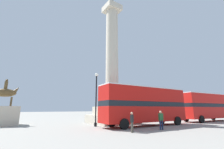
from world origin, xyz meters
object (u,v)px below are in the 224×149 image
at_px(monument_column, 112,80).
at_px(bus_a, 206,106).
at_px(bus_b, 145,104).
at_px(street_lamp, 96,97).
at_px(pedestrian_by_plinth, 161,119).
at_px(pedestrian_near_lamp, 132,121).
at_px(equestrian_statue, 2,113).

distance_m(monument_column, bus_a, 15.92).
bearing_deg(bus_a, bus_b, -177.37).
bearing_deg(bus_a, street_lamp, 174.83).
xyz_separation_m(monument_column, pedestrian_by_plinth, (0.34, -7.95, -5.04)).
xyz_separation_m(monument_column, bus_a, (14.52, -5.45, -3.62)).
bearing_deg(monument_column, pedestrian_by_plinth, -87.52).
height_order(bus_b, pedestrian_near_lamp, bus_b).
relative_size(monument_column, bus_b, 1.71).
bearing_deg(monument_column, equestrian_statue, 161.13).
bearing_deg(pedestrian_near_lamp, monument_column, -144.37).
bearing_deg(pedestrian_near_lamp, pedestrian_by_plinth, 144.57).
distance_m(bus_a, pedestrian_near_lamp, 17.81).
bearing_deg(equestrian_statue, pedestrian_near_lamp, -50.72).
xyz_separation_m(pedestrian_near_lamp, pedestrian_by_plinth, (3.43, -0.16, 0.06)).
relative_size(street_lamp, pedestrian_near_lamp, 3.71).
xyz_separation_m(equestrian_statue, pedestrian_by_plinth, (12.86, -12.23, -0.46)).
bearing_deg(bus_a, pedestrian_by_plinth, -164.99).
bearing_deg(bus_b, bus_a, 0.60).
bearing_deg(pedestrian_by_plinth, street_lamp, 133.23).
bearing_deg(equestrian_statue, bus_a, -18.55).
relative_size(monument_column, bus_a, 1.81).
height_order(equestrian_statue, pedestrian_by_plinth, equestrian_statue).
distance_m(equestrian_statue, street_lamp, 11.16).
bearing_deg(pedestrian_near_lamp, bus_a, 154.78).
bearing_deg(pedestrian_near_lamp, street_lamp, -117.39).
relative_size(bus_a, equestrian_statue, 1.94).
height_order(pedestrian_near_lamp, pedestrian_by_plinth, pedestrian_by_plinth).
distance_m(equestrian_statue, pedestrian_by_plinth, 17.75).
height_order(bus_b, equestrian_statue, equestrian_statue).
bearing_deg(pedestrian_near_lamp, bus_b, 179.59).
xyz_separation_m(street_lamp, pedestrian_by_plinth, (3.95, -5.75, -2.24)).
bearing_deg(bus_b, pedestrian_by_plinth, -107.22).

